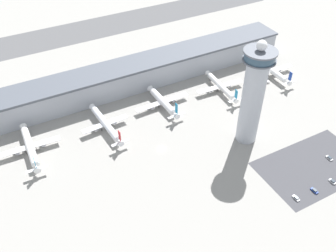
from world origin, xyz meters
TOP-DOWN VIEW (x-y plane):
  - ground_plane at (0.00, 0.00)m, footprint 1000.00×1000.00m
  - terminal_building at (0.00, 70.00)m, footprint 274.20×25.00m
  - runway_strip at (0.00, 176.48)m, footprint 411.30×44.00m
  - control_tower at (51.28, -16.06)m, footprint 18.43×18.43m
  - parking_lot_surface at (70.87, -54.75)m, footprint 64.00×40.00m
  - airplane_gate_bravo at (-70.45, 34.23)m, footprint 36.66×43.35m
  - airplane_gate_charlie at (-23.09, 32.75)m, footprint 31.38×44.50m
  - airplane_gate_delta at (20.40, 37.02)m, footprint 40.30×38.22m
  - airplane_gate_echo at (66.42, 33.94)m, footprint 37.50×40.84m
  - airplane_gate_foxtrot at (112.51, 32.18)m, footprint 39.57×39.80m
  - service_truck_catering at (104.75, 28.10)m, footprint 3.47×6.13m
  - car_navy_sedan at (57.64, -68.64)m, footprint 1.95×4.52m
  - car_silver_sedan at (71.20, -68.60)m, footprint 1.99×4.17m
  - car_black_suv at (45.29, -67.81)m, footprint 1.89×4.45m
  - car_yellow_taxi at (83.66, -54.52)m, footprint 1.90×4.42m

SIDE VIEW (x-z plane):
  - ground_plane at x=0.00m, z-range 0.00..0.00m
  - runway_strip at x=0.00m, z-range 0.00..0.01m
  - parking_lot_surface at x=70.87m, z-range 0.00..0.01m
  - car_black_suv at x=45.29m, z-range -0.16..1.23m
  - car_yellow_taxi at x=83.66m, z-range -0.16..1.24m
  - car_navy_sedan at x=57.64m, z-range -0.16..1.26m
  - car_silver_sedan at x=71.20m, z-range -0.17..1.37m
  - service_truck_catering at x=104.75m, z-range -0.46..2.59m
  - airplane_gate_echo at x=66.42m, z-range -2.12..10.69m
  - airplane_gate_delta at x=20.40m, z-range -2.76..11.34m
  - airplane_gate_bravo at x=-70.45m, z-range -2.50..11.59m
  - airplane_gate_charlie at x=-23.09m, z-range -2.15..11.56m
  - airplane_gate_foxtrot at x=112.51m, z-range -2.20..11.70m
  - terminal_building at x=0.00m, z-range 0.10..19.50m
  - control_tower at x=51.28m, z-range -0.11..67.15m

